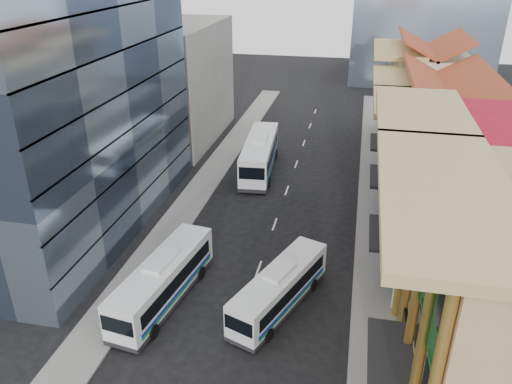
% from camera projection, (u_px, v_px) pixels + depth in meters
% --- Properties ---
extents(sidewalk_right, '(3.00, 90.00, 0.15)m').
position_uv_depth(sidewalk_right, '(374.00, 234.00, 41.96)').
color(sidewalk_right, slate).
rests_on(sidewalk_right, ground).
extents(sidewalk_left, '(3.00, 90.00, 0.15)m').
position_uv_depth(sidewalk_left, '(182.00, 214.00, 45.12)').
color(sidewalk_left, slate).
rests_on(sidewalk_left, ground).
extents(shophouse_tan, '(8.00, 14.00, 12.00)m').
position_uv_depth(shophouse_tan, '(508.00, 318.00, 23.38)').
color(shophouse_tan, tan).
rests_on(shophouse_tan, ground).
extents(shophouse_red, '(8.00, 10.00, 12.00)m').
position_uv_depth(shophouse_red, '(466.00, 204.00, 33.95)').
color(shophouse_red, '#A81326').
rests_on(shophouse_red, ground).
extents(shophouse_cream_near, '(8.00, 9.00, 10.00)m').
position_uv_depth(shophouse_cream_near, '(445.00, 165.00, 42.76)').
color(shophouse_cream_near, beige).
rests_on(shophouse_cream_near, ground).
extents(shophouse_cream_mid, '(8.00, 9.00, 10.00)m').
position_uv_depth(shophouse_cream_mid, '(434.00, 131.00, 50.69)').
color(shophouse_cream_mid, beige).
rests_on(shophouse_cream_mid, ground).
extents(shophouse_cream_far, '(8.00, 12.00, 11.00)m').
position_uv_depth(shophouse_cream_far, '(425.00, 100.00, 59.73)').
color(shophouse_cream_far, beige).
rests_on(shophouse_cream_far, ground).
extents(office_tower, '(12.00, 26.00, 30.00)m').
position_uv_depth(office_tower, '(49.00, 47.00, 37.57)').
color(office_tower, '#3E4D63').
rests_on(office_tower, ground).
extents(office_block_far, '(10.00, 18.00, 14.00)m').
position_uv_depth(office_block_far, '(175.00, 83.00, 61.13)').
color(office_block_far, gray).
rests_on(office_block_far, ground).
extents(bus_left_near, '(3.97, 10.83, 3.40)m').
position_uv_depth(bus_left_near, '(163.00, 280.00, 33.33)').
color(bus_left_near, silver).
rests_on(bus_left_near, ground).
extents(bus_left_far, '(3.86, 12.57, 3.97)m').
position_uv_depth(bus_left_far, '(260.00, 154.00, 53.34)').
color(bus_left_far, silver).
rests_on(bus_left_far, ground).
extents(bus_right, '(5.51, 9.78, 3.08)m').
position_uv_depth(bus_right, '(280.00, 288.00, 32.78)').
color(bus_right, silver).
rests_on(bus_right, ground).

